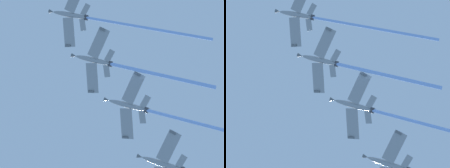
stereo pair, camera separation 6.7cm
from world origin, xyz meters
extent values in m
ellipsoid|color=gray|center=(9.96, -17.89, 108.38)|extent=(10.28, 8.13, 5.95)
cone|color=#595E60|center=(4.99, -21.54, 111.00)|extent=(2.28, 2.12, 1.73)
ellipsoid|color=black|center=(8.59, -18.90, 109.75)|extent=(2.95, 2.54, 1.92)
cube|color=gray|center=(7.39, -13.21, 107.97)|extent=(6.54, 9.61, 1.59)
cube|color=#595E60|center=(5.23, -9.71, 107.97)|extent=(1.84, 1.29, 0.82)
cube|color=gray|center=(15.02, -17.02, 106.42)|extent=(3.93, 3.50, 0.85)
cube|color=gray|center=(12.33, -13.34, 106.42)|extent=(2.76, 3.96, 0.85)
cube|color=#595E60|center=(13.97, -14.96, 107.79)|extent=(2.77, 2.10, 3.52)
cylinder|color=#38383D|center=(14.50, -15.13, 106.01)|extent=(1.47, 1.37, 1.13)
cylinder|color=#38383D|center=(13.97, -14.40, 106.01)|extent=(1.47, 1.37, 1.13)
cylinder|color=#8CB2F4|center=(28.29, -4.47, 98.60)|extent=(28.52, 21.18, 15.39)
ellipsoid|color=gray|center=(10.78, -2.48, 102.98)|extent=(10.21, 8.06, 6.25)
cone|color=#595E60|center=(5.86, -6.07, 105.77)|extent=(2.29, 2.12, 1.76)
ellipsoid|color=black|center=(9.44, -3.46, 104.40)|extent=(2.95, 2.53, 1.99)
cube|color=gray|center=(14.46, -6.35, 102.55)|extent=(9.06, 8.34, 1.68)
cube|color=#595E60|center=(17.14, -9.47, 102.53)|extent=(1.62, 1.74, 0.86)
cube|color=gray|center=(8.20, 2.20, 102.55)|extent=(6.50, 9.60, 1.68)
cube|color=#595E60|center=(6.05, 5.70, 102.53)|extent=(1.83, 1.28, 0.86)
cube|color=gray|center=(15.79, -1.64, 100.89)|extent=(3.92, 3.49, 0.90)
cube|color=gray|center=(13.10, 2.04, 100.89)|extent=(2.74, 3.95, 0.90)
cube|color=#595E60|center=(14.77, 0.44, 102.24)|extent=(2.81, 2.12, 3.55)
cylinder|color=#38383D|center=(15.27, 0.24, 100.46)|extent=(1.48, 1.38, 1.14)
cylinder|color=#38383D|center=(14.73, 0.97, 100.46)|extent=(1.48, 1.38, 1.14)
cylinder|color=#8CB2F4|center=(26.17, 8.77, 94.11)|extent=(22.97, 17.17, 13.46)
ellipsoid|color=gray|center=(14.42, 13.33, 98.12)|extent=(10.29, 7.99, 6.16)
cone|color=#595E60|center=(9.45, 9.77, 100.86)|extent=(2.29, 2.11, 1.75)
ellipsoid|color=black|center=(13.06, 12.36, 99.52)|extent=(2.96, 2.51, 1.97)
cube|color=gray|center=(18.06, 9.42, 97.70)|extent=(9.03, 8.40, 1.66)
cube|color=#595E60|center=(20.71, 6.27, 97.68)|extent=(1.63, 1.74, 0.85)
cube|color=gray|center=(11.90, 18.04, 97.70)|extent=(6.44, 9.61, 1.66)
cube|color=#595E60|center=(9.77, 21.56, 97.68)|extent=(1.83, 1.27, 0.85)
cube|color=gray|center=(19.46, 14.13, 96.07)|extent=(3.91, 3.51, 0.88)
cube|color=gray|center=(16.80, 17.84, 96.07)|extent=(2.72, 3.95, 0.88)
cube|color=#595E60|center=(18.45, 16.21, 97.43)|extent=(2.82, 2.09, 3.54)
cylinder|color=#38383D|center=(18.95, 16.02, 95.65)|extent=(1.47, 1.37, 1.14)
cylinder|color=#38383D|center=(18.43, 16.75, 95.65)|extent=(1.47, 1.37, 1.14)
cylinder|color=#8CB2F4|center=(32.72, 26.42, 87.90)|extent=(28.59, 20.81, 16.16)
ellipsoid|color=gray|center=(16.31, 31.61, 93.32)|extent=(10.33, 8.08, 5.92)
cone|color=#595E60|center=(11.31, 28.00, 95.93)|extent=(2.28, 2.11, 1.73)
ellipsoid|color=black|center=(14.93, 30.62, 94.69)|extent=(2.96, 2.53, 1.92)
cube|color=gray|center=(19.98, 27.72, 92.92)|extent=(9.07, 8.40, 1.58)
cube|color=#595E60|center=(22.64, 24.59, 92.91)|extent=(1.64, 1.75, 0.81)
cube|color=gray|center=(21.38, 32.46, 91.38)|extent=(3.92, 3.51, 0.85)
cube|color=#595E60|center=(20.34, 34.52, 92.75)|extent=(2.78, 2.08, 3.51)
cylinder|color=#38383D|center=(20.88, 34.35, 90.98)|extent=(1.47, 1.37, 1.13)
camera|label=1|loc=(18.64, -5.96, 1.68)|focal=54.76mm
camera|label=2|loc=(18.58, -5.99, 1.68)|focal=54.76mm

